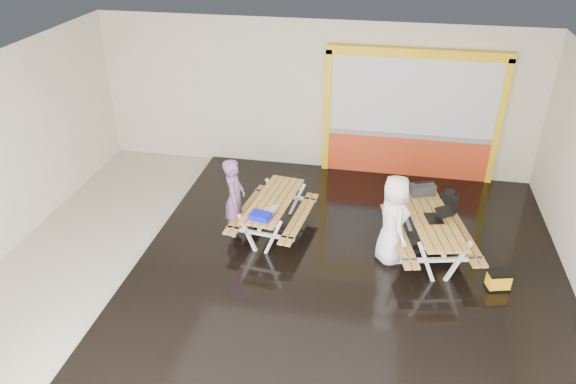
% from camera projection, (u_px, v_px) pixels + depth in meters
% --- Properties ---
extents(room, '(10.02, 8.02, 3.52)m').
position_uv_depth(room, '(278.00, 179.00, 8.91)').
color(room, '#BAB09D').
rests_on(room, ground).
extents(deck, '(7.50, 7.98, 0.05)m').
position_uv_depth(deck, '(348.00, 271.00, 9.55)').
color(deck, black).
rests_on(deck, room).
extents(kiosk, '(3.88, 0.16, 3.00)m').
position_uv_depth(kiosk, '(411.00, 118.00, 12.06)').
color(kiosk, red).
rests_on(kiosk, room).
extents(picnic_table_left, '(1.52, 2.05, 0.76)m').
position_uv_depth(picnic_table_left, '(273.00, 208.00, 10.36)').
color(picnic_table_left, '#B2823E').
rests_on(picnic_table_left, deck).
extents(picnic_table_right, '(1.83, 2.32, 0.82)m').
position_uv_depth(picnic_table_right, '(431.00, 227.00, 9.69)').
color(picnic_table_right, '#B2823E').
rests_on(picnic_table_right, deck).
extents(person_left, '(0.48, 0.65, 1.63)m').
position_uv_depth(person_left, '(235.00, 199.00, 10.22)').
color(person_left, '#784E7B').
rests_on(person_left, deck).
extents(person_right, '(0.78, 0.96, 1.69)m').
position_uv_depth(person_right, '(393.00, 220.00, 9.46)').
color(person_right, white).
rests_on(person_right, deck).
extents(laptop_left, '(0.35, 0.33, 0.13)m').
position_uv_depth(laptop_left, '(269.00, 210.00, 9.84)').
color(laptop_left, silver).
rests_on(laptop_left, picnic_table_left).
extents(laptop_right, '(0.50, 0.46, 0.18)m').
position_uv_depth(laptop_right, '(438.00, 216.00, 9.54)').
color(laptop_right, black).
rests_on(laptop_right, picnic_table_right).
extents(blue_pouch, '(0.40, 0.32, 0.11)m').
position_uv_depth(blue_pouch, '(260.00, 216.00, 9.66)').
color(blue_pouch, '#0C12CF').
rests_on(blue_pouch, picnic_table_left).
extents(toolbox, '(0.51, 0.38, 0.27)m').
position_uv_depth(toolbox, '(423.00, 189.00, 10.29)').
color(toolbox, black).
rests_on(toolbox, picnic_table_right).
extents(backpack, '(0.35, 0.31, 0.50)m').
position_uv_depth(backpack, '(448.00, 202.00, 10.22)').
color(backpack, black).
rests_on(backpack, picnic_table_right).
extents(dark_case, '(0.49, 0.43, 0.15)m').
position_uv_depth(dark_case, '(389.00, 248.00, 10.00)').
color(dark_case, black).
rests_on(dark_case, deck).
extents(fluke_bag, '(0.42, 0.33, 0.32)m').
position_uv_depth(fluke_bag, '(498.00, 281.00, 9.04)').
color(fluke_bag, black).
rests_on(fluke_bag, deck).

